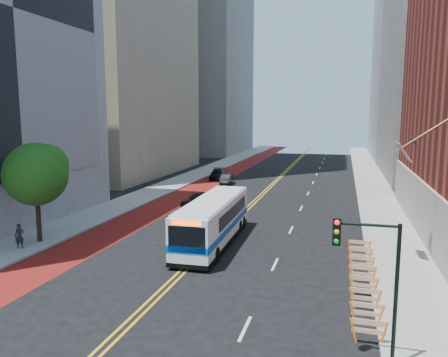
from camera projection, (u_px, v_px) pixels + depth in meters
name	position (u px, v px, depth m)	size (l,w,h in m)	color
ground	(157.00, 296.00, 21.04)	(160.00, 160.00, 0.00)	black
sidewalk_left	(167.00, 186.00, 52.79)	(4.00, 140.00, 0.15)	gray
sidewalk_right	(376.00, 196.00, 46.51)	(4.00, 140.00, 0.15)	gray
bus_lane_paint	(198.00, 188.00, 51.78)	(3.60, 140.00, 0.01)	maroon
center_line_inner	(264.00, 191.00, 49.71)	(0.14, 140.00, 0.01)	gold
center_line_outer	(267.00, 191.00, 49.61)	(0.14, 140.00, 0.01)	gold
lane_dashes	(313.00, 183.00, 56.04)	(0.14, 98.20, 0.01)	silver
midrise_right_far	(431.00, 17.00, 85.16)	(20.00, 28.00, 55.00)	gray
midrise_left_far	(198.00, 6.00, 97.00)	(20.00, 26.00, 65.00)	slate
construction_barriers	(363.00, 277.00, 21.70)	(1.42, 10.91, 1.00)	orange
street_tree	(37.00, 172.00, 29.03)	(4.20, 4.20, 6.70)	black
traffic_signal	(370.00, 264.00, 14.68)	(2.21, 0.34, 5.07)	black
transit_bus	(214.00, 220.00, 29.49)	(2.77, 11.34, 3.10)	white
car_a	(199.00, 200.00, 41.38)	(1.63, 4.05, 1.38)	black
car_b	(227.00, 179.00, 54.52)	(1.40, 4.02, 1.33)	black
car_c	(218.00, 174.00, 58.63)	(1.93, 4.76, 1.38)	black
pedestrian	(19.00, 236.00, 28.01)	(0.59, 0.39, 1.61)	black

